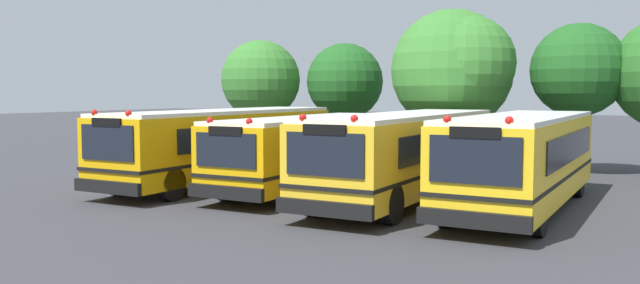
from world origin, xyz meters
TOP-DOWN VIEW (x-y plane):
  - ground_plane at (0.00, 0.00)m, footprint 160.00×160.00m
  - school_bus_0 at (-5.24, 0.12)m, footprint 2.68×11.24m
  - school_bus_1 at (-1.71, 0.05)m, footprint 2.63×9.38m
  - school_bus_2 at (1.77, -0.08)m, footprint 2.73×10.75m
  - school_bus_3 at (5.21, -0.16)m, footprint 2.57×9.75m
  - tree_0 at (-9.35, 8.18)m, footprint 3.89×3.89m
  - tree_1 at (-5.49, 9.74)m, footprint 3.70×3.70m
  - tree_2 at (0.79, 7.58)m, footprint 5.16×4.99m
  - tree_3 at (5.23, 8.78)m, footprint 3.64×3.64m

SIDE VIEW (x-z plane):
  - ground_plane at x=0.00m, z-range 0.00..0.00m
  - school_bus_1 at x=-1.71m, z-range 0.07..2.60m
  - school_bus_2 at x=1.77m, z-range 0.07..2.78m
  - school_bus_3 at x=5.21m, z-range 0.07..2.79m
  - school_bus_0 at x=-5.24m, z-range 0.07..2.79m
  - tree_1 at x=-5.49m, z-range 0.90..6.49m
  - tree_0 at x=-9.35m, z-range 0.91..6.69m
  - tree_3 at x=5.23m, z-range 1.14..7.04m
  - tree_2 at x=0.79m, z-range 0.89..7.50m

